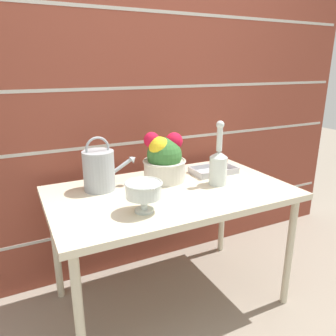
{
  "coord_description": "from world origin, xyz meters",
  "views": [
    {
      "loc": [
        -0.79,
        -1.55,
        1.42
      ],
      "look_at": [
        0.0,
        0.04,
        0.86
      ],
      "focal_mm": 35.0,
      "sensor_mm": 36.0,
      "label": 1
    }
  ],
  "objects_px": {
    "glass_decanter": "(218,164)",
    "crystal_pedestal_bowl": "(144,191)",
    "watering_can": "(99,170)",
    "flower_planter": "(164,159)",
    "wire_tray": "(213,171)"
  },
  "relations": [
    {
      "from": "crystal_pedestal_bowl",
      "to": "wire_tray",
      "type": "height_order",
      "value": "crystal_pedestal_bowl"
    },
    {
      "from": "crystal_pedestal_bowl",
      "to": "watering_can",
      "type": "bearing_deg",
      "value": 105.69
    },
    {
      "from": "glass_decanter",
      "to": "crystal_pedestal_bowl",
      "type": "bearing_deg",
      "value": -163.4
    },
    {
      "from": "crystal_pedestal_bowl",
      "to": "glass_decanter",
      "type": "height_order",
      "value": "glass_decanter"
    },
    {
      "from": "watering_can",
      "to": "flower_planter",
      "type": "relative_size",
      "value": 1.06
    },
    {
      "from": "glass_decanter",
      "to": "flower_planter",
      "type": "bearing_deg",
      "value": 141.39
    },
    {
      "from": "flower_planter",
      "to": "glass_decanter",
      "type": "xyz_separation_m",
      "value": [
        0.26,
        -0.2,
        -0.01
      ]
    },
    {
      "from": "glass_decanter",
      "to": "wire_tray",
      "type": "height_order",
      "value": "glass_decanter"
    },
    {
      "from": "watering_can",
      "to": "wire_tray",
      "type": "distance_m",
      "value": 0.76
    },
    {
      "from": "watering_can",
      "to": "crystal_pedestal_bowl",
      "type": "relative_size",
      "value": 1.75
    },
    {
      "from": "flower_planter",
      "to": "wire_tray",
      "type": "height_order",
      "value": "flower_planter"
    },
    {
      "from": "glass_decanter",
      "to": "watering_can",
      "type": "bearing_deg",
      "value": 160.75
    },
    {
      "from": "wire_tray",
      "to": "crystal_pedestal_bowl",
      "type": "bearing_deg",
      "value": -151.34
    },
    {
      "from": "watering_can",
      "to": "flower_planter",
      "type": "height_order",
      "value": "watering_can"
    },
    {
      "from": "watering_can",
      "to": "flower_planter",
      "type": "xyz_separation_m",
      "value": [
        0.39,
        -0.02,
        0.02
      ]
    }
  ]
}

